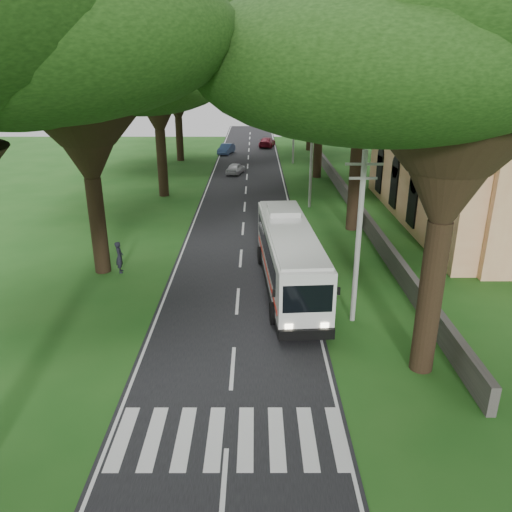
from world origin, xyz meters
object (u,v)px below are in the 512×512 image
(pole_mid, at_px, (311,158))
(distant_car_a, at_px, (236,168))
(distant_car_c, at_px, (267,142))
(pole_far, at_px, (294,128))
(pedestrian, at_px, (120,257))
(church, at_px, (487,158))
(distant_car_b, at_px, (226,149))
(coach_bus, at_px, (289,256))
(pole_near, at_px, (359,237))

(pole_mid, bearing_deg, distant_car_a, 116.39)
(distant_car_a, height_order, distant_car_c, distant_car_c)
(pole_mid, distance_m, pole_far, 20.00)
(distant_car_a, bearing_deg, pedestrian, 93.74)
(pedestrian, bearing_deg, distant_car_c, -27.64)
(church, xyz_separation_m, pole_mid, (-12.36, 4.45, -0.73))
(pole_mid, distance_m, distant_car_c, 33.18)
(pole_far, distance_m, pedestrian, 36.48)
(distant_car_a, height_order, distant_car_b, distant_car_b)
(distant_car_c, bearing_deg, coach_bus, 100.43)
(distant_car_a, distance_m, pedestrian, 28.35)
(coach_bus, distance_m, distant_car_c, 49.25)
(church, xyz_separation_m, distant_car_a, (-19.13, 18.09, -4.28))
(pole_mid, relative_size, coach_bus, 0.68)
(pole_mid, xyz_separation_m, distant_car_b, (-8.50, 26.74, -3.49))
(coach_bus, bearing_deg, distant_car_c, 86.12)
(distant_car_b, bearing_deg, distant_car_c, 61.67)
(distant_car_a, bearing_deg, distant_car_b, -67.18)
(pedestrian, bearing_deg, distant_car_a, -27.70)
(pole_near, bearing_deg, church, 51.50)
(distant_car_b, bearing_deg, church, -42.08)
(pole_mid, height_order, distant_car_c, pole_mid)
(coach_bus, height_order, pedestrian, coach_bus)
(pole_near, distance_m, distant_car_a, 34.49)
(church, relative_size, pedestrian, 12.88)
(pole_near, xyz_separation_m, coach_bus, (-2.80, 3.64, -2.34))
(pole_mid, xyz_separation_m, distant_car_a, (-6.76, 13.63, -3.55))
(pole_far, bearing_deg, pole_mid, -90.00)
(church, height_order, pole_far, church)
(church, distance_m, distant_car_b, 37.76)
(pole_far, xyz_separation_m, distant_car_c, (-2.89, 12.87, -3.47))
(distant_car_c, bearing_deg, distant_car_a, 88.94)
(distant_car_c, bearing_deg, pedestrian, 88.86)
(pole_far, bearing_deg, distant_car_c, 102.65)
(coach_bus, xyz_separation_m, distant_car_c, (-0.08, 49.23, -1.13))
(pole_mid, bearing_deg, pedestrian, -131.32)
(pole_near, bearing_deg, distant_car_c, 93.13)
(pole_mid, height_order, coach_bus, pole_mid)
(pole_far, distance_m, coach_bus, 36.55)
(pole_near, relative_size, pole_mid, 1.00)
(coach_bus, relative_size, distant_car_a, 3.33)
(church, relative_size, distant_car_a, 6.80)
(pole_near, height_order, coach_bus, pole_near)
(church, distance_m, pedestrian, 26.92)
(distant_car_b, bearing_deg, coach_bus, -68.33)
(church, bearing_deg, pole_near, -128.50)
(distant_car_c, bearing_deg, distant_car_b, 57.86)
(pole_far, bearing_deg, coach_bus, -94.41)
(church, relative_size, pole_near, 3.00)
(pole_near, height_order, distant_car_c, pole_near)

